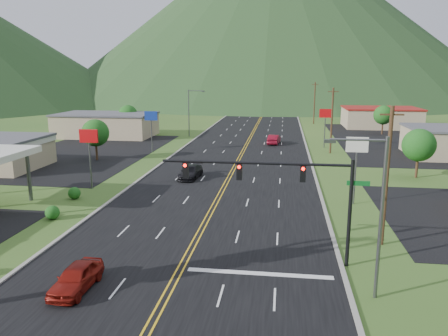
# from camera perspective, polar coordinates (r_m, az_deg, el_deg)

# --- Properties ---
(traffic_signal) EXTENTS (13.10, 0.43, 7.00)m
(traffic_signal) POSITION_cam_1_polar(r_m,az_deg,el_deg) (27.86, 8.12, -2.03)
(traffic_signal) COLOR black
(traffic_signal) RESTS_ON ground
(streetlight_east) EXTENTS (3.28, 0.25, 9.00)m
(streetlight_east) POSITION_cam_1_polar(r_m,az_deg,el_deg) (24.56, 19.20, -4.94)
(streetlight_east) COLOR #59595E
(streetlight_east) RESTS_ON ground
(streetlight_west) EXTENTS (3.28, 0.25, 9.00)m
(streetlight_west) POSITION_cam_1_polar(r_m,az_deg,el_deg) (85.20, -4.42, 7.60)
(streetlight_west) COLOR #59595E
(streetlight_west) RESTS_ON ground
(building_west_far) EXTENTS (18.40, 11.40, 4.50)m
(building_west_far) POSITION_cam_1_polar(r_m,az_deg,el_deg) (88.48, -15.10, 5.48)
(building_west_far) COLOR tan
(building_west_far) RESTS_ON ground
(building_east_far) EXTENTS (16.40, 12.40, 4.50)m
(building_east_far) POSITION_cam_1_polar(r_m,az_deg,el_deg) (105.76, 19.74, 6.24)
(building_east_far) COLOR tan
(building_east_far) RESTS_ON ground
(pole_sign_west_a) EXTENTS (2.00, 0.18, 6.40)m
(pole_sign_west_a) POSITION_cam_1_polar(r_m,az_deg,el_deg) (48.04, -17.22, 3.25)
(pole_sign_west_a) COLOR #59595E
(pole_sign_west_a) RESTS_ON ground
(pole_sign_west_b) EXTENTS (2.00, 0.18, 6.40)m
(pole_sign_west_b) POSITION_cam_1_polar(r_m,az_deg,el_deg) (68.44, -9.50, 6.20)
(pole_sign_west_b) COLOR #59595E
(pole_sign_west_b) RESTS_ON ground
(pole_sign_east_a) EXTENTS (2.00, 0.18, 6.40)m
(pole_sign_east_a) POSITION_cam_1_polar(r_m,az_deg,el_deg) (42.17, 16.94, 2.07)
(pole_sign_east_a) COLOR #59595E
(pole_sign_east_a) RESTS_ON ground
(pole_sign_east_b) EXTENTS (2.00, 0.18, 6.40)m
(pole_sign_east_b) POSITION_cam_1_polar(r_m,az_deg,el_deg) (73.67, 13.11, 6.47)
(pole_sign_east_b) COLOR #59595E
(pole_sign_east_b) RESTS_ON ground
(tree_west_a) EXTENTS (3.84, 3.84, 5.82)m
(tree_west_a) POSITION_cam_1_polar(r_m,az_deg,el_deg) (64.18, -16.45, 4.42)
(tree_west_a) COLOR #382314
(tree_west_a) RESTS_ON ground
(tree_west_b) EXTENTS (3.84, 3.84, 5.82)m
(tree_west_b) POSITION_cam_1_polar(r_m,az_deg,el_deg) (90.93, -12.43, 6.83)
(tree_west_b) COLOR #382314
(tree_west_b) RESTS_ON ground
(tree_east_a) EXTENTS (3.84, 3.84, 5.82)m
(tree_east_a) POSITION_cam_1_polar(r_m,az_deg,el_deg) (55.93, 24.11, 2.74)
(tree_east_a) COLOR #382314
(tree_east_a) RESTS_ON ground
(tree_east_b) EXTENTS (3.84, 3.84, 5.82)m
(tree_east_b) POSITION_cam_1_polar(r_m,az_deg,el_deg) (93.50, 20.09, 6.51)
(tree_east_b) COLOR #382314
(tree_east_b) RESTS_ON ground
(utility_pole_a) EXTENTS (1.60, 0.28, 10.00)m
(utility_pole_a) POSITION_cam_1_polar(r_m,az_deg,el_deg) (32.63, 20.50, -0.95)
(utility_pole_a) COLOR #382314
(utility_pole_a) RESTS_ON ground
(utility_pole_b) EXTENTS (1.60, 0.28, 10.00)m
(utility_pole_b) POSITION_cam_1_polar(r_m,az_deg,el_deg) (68.76, 13.90, 6.10)
(utility_pole_b) COLOR #382314
(utility_pole_b) RESTS_ON ground
(utility_pole_c) EXTENTS (1.60, 0.28, 10.00)m
(utility_pole_c) POSITION_cam_1_polar(r_m,az_deg,el_deg) (108.48, 11.73, 8.36)
(utility_pole_c) COLOR #382314
(utility_pole_c) RESTS_ON ground
(utility_pole_d) EXTENTS (1.60, 0.28, 10.00)m
(utility_pole_d) POSITION_cam_1_polar(r_m,az_deg,el_deg) (148.35, 10.72, 9.41)
(utility_pole_d) COLOR #382314
(utility_pole_d) RESTS_ON ground
(mountain_n) EXTENTS (220.00, 220.00, 85.00)m
(mountain_n) POSITION_cam_1_polar(r_m,az_deg,el_deg) (235.05, 6.57, 19.68)
(mountain_n) COLOR #1D3919
(mountain_n) RESTS_ON ground
(car_red_near) EXTENTS (1.86, 4.40, 1.49)m
(car_red_near) POSITION_cam_1_polar(r_m,az_deg,el_deg) (26.95, -18.73, -13.48)
(car_red_near) COLOR maroon
(car_red_near) RESTS_ON ground
(car_dark_mid) EXTENTS (2.48, 5.17, 1.45)m
(car_dark_mid) POSITION_cam_1_polar(r_m,az_deg,el_deg) (51.37, -4.38, -0.58)
(car_dark_mid) COLOR black
(car_dark_mid) RESTS_ON ground
(car_red_far) EXTENTS (2.27, 5.12, 1.63)m
(car_red_far) POSITION_cam_1_polar(r_m,az_deg,el_deg) (76.46, 6.54, 3.72)
(car_red_far) COLOR maroon
(car_red_far) RESTS_ON ground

